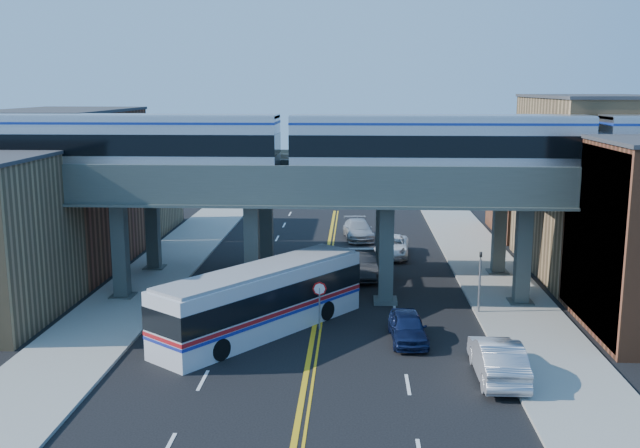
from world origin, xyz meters
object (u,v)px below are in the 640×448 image
object	(u,v)px
transit_train	(438,145)
car_lane_d	(358,230)
traffic_signal	(480,275)
car_lane_a	(408,327)
transit_bus	(262,300)
stop_sign	(320,298)
car_parked_curb	(498,359)
car_lane_c	(391,246)
car_lane_b	(361,264)

from	to	relation	value
transit_train	car_lane_d	size ratio (longest dim) A/B	9.46
traffic_signal	car_lane_d	size ratio (longest dim) A/B	0.74
transit_train	car_lane_a	distance (m)	11.09
transit_train	traffic_signal	xyz separation A→B (m)	(2.35, -2.00, -7.17)
transit_bus	traffic_signal	bearing A→B (deg)	-36.01
transit_train	transit_bus	xyz separation A→B (m)	(-9.53, -5.52, -7.74)
transit_bus	transit_train	bearing A→B (deg)	-22.42
stop_sign	car_lane_a	xyz separation A→B (m)	(4.57, -1.57, -1.01)
transit_bus	car_parked_curb	size ratio (longest dim) A/B	2.23
car_lane_c	transit_train	bearing A→B (deg)	-76.91
car_lane_a	car_lane_b	xyz separation A→B (m)	(-2.29, 12.42, 0.15)
car_lane_a	transit_bus	bearing A→B (deg)	169.38
transit_train	car_lane_b	distance (m)	11.22
car_lane_b	car_parked_curb	bearing A→B (deg)	-75.63
stop_sign	car_lane_a	distance (m)	4.93
car_lane_b	stop_sign	bearing A→B (deg)	-106.74
car_lane_d	transit_train	bearing A→B (deg)	-83.27
stop_sign	car_lane_b	world-z (taller)	stop_sign
stop_sign	car_lane_c	distance (m)	17.81
transit_train	car_lane_b	size ratio (longest dim) A/B	9.54
transit_bus	car_lane_a	world-z (taller)	transit_bus
car_lane_b	car_parked_curb	world-z (taller)	car_lane_b
car_lane_a	car_parked_curb	xyz separation A→B (m)	(3.63, -4.52, 0.15)
car_lane_b	car_lane_c	bearing A→B (deg)	64.46
traffic_signal	car_lane_c	size ratio (longest dim) A/B	0.75
transit_train	stop_sign	distance (m)	11.28
car_lane_a	car_lane_b	size ratio (longest dim) A/B	0.80
stop_sign	car_lane_c	xyz separation A→B (m)	(4.64, 17.16, -1.00)
transit_train	traffic_signal	world-z (taller)	transit_train
car_lane_c	car_parked_curb	bearing A→B (deg)	-77.11
stop_sign	car_lane_d	bearing A→B (deg)	84.77
car_lane_b	car_lane_d	world-z (taller)	car_lane_b
traffic_signal	car_lane_b	bearing A→B (deg)	130.16
transit_bus	car_lane_d	world-z (taller)	transit_bus
traffic_signal	transit_bus	xyz separation A→B (m)	(-11.88, -3.52, -0.57)
transit_bus	car_lane_a	xyz separation A→B (m)	(7.54, -1.04, -0.98)
transit_train	car_parked_curb	world-z (taller)	transit_train
traffic_signal	car_parked_curb	bearing A→B (deg)	-94.41
car_lane_b	car_lane_c	distance (m)	6.74
stop_sign	traffic_signal	size ratio (longest dim) A/B	0.64
stop_sign	car_lane_c	bearing A→B (deg)	74.86
transit_bus	car_lane_b	distance (m)	12.56
transit_train	car_lane_b	xyz separation A→B (m)	(-4.28, 5.85, -8.57)
transit_bus	car_lane_d	xyz separation A→B (m)	(5.09, 23.66, -0.93)
transit_bus	car_lane_b	bearing A→B (deg)	12.71
stop_sign	traffic_signal	bearing A→B (deg)	18.63
traffic_signal	car_lane_a	size ratio (longest dim) A/B	0.93
transit_bus	car_lane_a	distance (m)	7.68
stop_sign	car_parked_curb	xyz separation A→B (m)	(8.20, -6.08, -0.86)
traffic_signal	car_lane_c	xyz separation A→B (m)	(-4.26, 14.16, -1.54)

